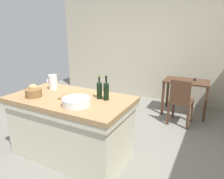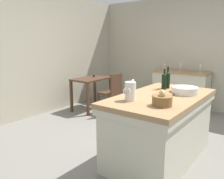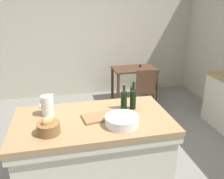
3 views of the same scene
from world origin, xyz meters
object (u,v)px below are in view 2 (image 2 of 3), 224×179
Objects in this scene: wooden_chair at (112,92)px; wine_glass_middle at (164,65)px; wine_glass_left at (180,66)px; writing_desk at (91,83)px; side_cabinet at (180,90)px; pitcher at (130,91)px; wine_glass_far_left at (200,67)px; bread_basket at (162,100)px; island_table at (160,125)px; wine_bottle_amber at (164,81)px; wine_bottle_dark at (168,80)px; wash_bowl at (185,90)px; cutting_board at (165,94)px.

wine_glass_middle reaches higher than wooden_chair.
writing_desk is at bearing 126.37° from wine_glass_left.
side_cabinet is at bearing -52.73° from writing_desk.
wooden_chair is 3.35× the size of pitcher.
bread_basket is at bearing -171.21° from wine_glass_far_left.
wine_glass_left is (2.88, 0.48, 0.03)m from pitcher.
wine_glass_left is (-0.05, 0.01, 0.57)m from side_cabinet.
island_table is 2.56m from wine_glass_left.
wine_bottle_amber reaches higher than wine_glass_left.
wine_glass_left reaches higher than writing_desk.
wash_bowl is at bearing -122.78° from wine_bottle_dark.
wine_glass_left is 1.17× the size of wine_glass_middle.
writing_desk is 2.64× the size of wash_bowl.
writing_desk is at bearing 56.69° from bread_basket.
cutting_board reaches higher than island_table.
wine_glass_left is at bearing -94.01° from wine_glass_middle.
wine_glass_left is (2.86, 0.88, 0.08)m from bread_basket.
wine_bottle_dark is at bearing 57.22° from wash_bowl.
pitcher reaches higher than wine_glass_far_left.
wine_bottle_amber is (0.12, 0.35, 0.08)m from wash_bowl.
wine_glass_middle reaches higher than cutting_board.
wine_bottle_dark is at bearing -108.15° from writing_desk.
wooden_chair is 1.85m from wine_bottle_amber.
wine_glass_far_left is (2.17, 0.44, 0.10)m from wash_bowl.
pitcher is at bearing -170.47° from wine_glass_left.
wash_bowl is 0.38m from wine_bottle_amber.
island_table is 7.77× the size of bread_basket.
side_cabinet is at bearing -87.16° from wine_glass_middle.
pitcher is (-1.68, -2.12, 0.38)m from writing_desk.
island_table is 0.68m from wine_bottle_amber.
side_cabinet is 0.70m from wine_glass_middle.
cutting_board is at bearing -155.28° from wine_glass_middle.
wine_glass_middle is (2.89, 1.30, 0.06)m from bread_basket.
bread_basket is (-1.66, -1.93, 0.46)m from wooden_chair.
wine_bottle_dark is at bearing -114.52° from wooden_chair.
island_table is at bearing -156.10° from wine_glass_middle.
wine_glass_middle is at bearing 92.84° from side_cabinet.
side_cabinet is 3.93× the size of wine_bottle_dark.
wash_bowl is 2.52m from wine_glass_middle.
pitcher is at bearing 158.39° from island_table.
pitcher is 0.78× the size of wash_bowl.
wooden_chair is at bearing 129.74° from wine_glass_far_left.
bread_basket is at bearing -123.31° from writing_desk.
pitcher is 3.05m from wine_glass_middle.
island_table is at bearing 25.33° from bread_basket.
writing_desk is 5.02× the size of wine_glass_left.
cutting_board is at bearing -123.49° from wooden_chair.
wine_glass_far_left reaches higher than writing_desk.
wine_bottle_dark is 2.16m from wine_glass_middle.
wine_glass_left is (2.03, 0.52, 0.02)m from wine_bottle_amber.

